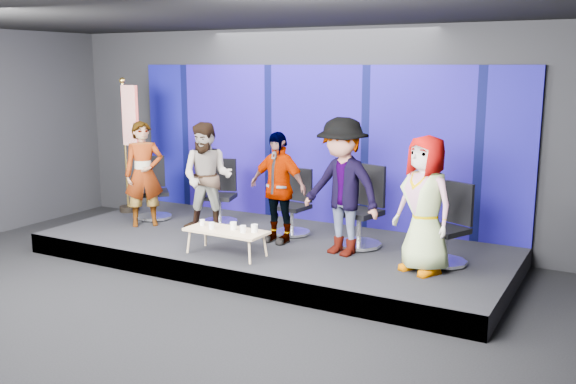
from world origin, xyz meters
name	(u,v)px	position (x,y,z in m)	size (l,w,h in m)	color
ground	(166,314)	(0.00, 0.00, 0.00)	(10.00, 10.00, 0.00)	black
room_walls	(158,108)	(0.00, 0.00, 2.43)	(10.02, 8.02, 3.51)	black
riser	(272,250)	(0.00, 2.50, 0.15)	(7.00, 3.00, 0.30)	black
backdrop	(316,144)	(0.00, 3.95, 1.60)	(7.00, 0.08, 2.60)	#070A54
chair_a	(154,198)	(-2.50, 2.76, 0.65)	(0.84, 0.84, 1.06)	silver
panelist_a	(144,174)	(-2.30, 2.30, 1.16)	(0.62, 0.41, 1.71)	black
chair_b	(221,203)	(-1.29, 3.02, 0.65)	(0.75, 0.75, 1.07)	silver
panelist_b	(207,177)	(-1.19, 2.52, 1.16)	(0.84, 0.65, 1.73)	black
chair_c	(294,213)	(0.11, 2.99, 0.64)	(0.64, 0.64, 1.02)	silver
panelist_c	(278,187)	(0.11, 2.48, 1.13)	(0.97, 0.40, 1.65)	black
chair_d	(362,220)	(1.30, 2.86, 0.69)	(0.80, 0.80, 1.18)	silver
panelist_d	(342,187)	(1.20, 2.36, 1.25)	(1.23, 0.71, 1.91)	black
chair_e	(448,238)	(2.62, 2.61, 0.66)	(0.81, 0.81, 1.08)	silver
panelist_e	(425,205)	(2.43, 2.14, 1.18)	(0.86, 0.56, 1.75)	black
coffee_table	(226,232)	(-0.18, 1.55, 0.63)	(1.17, 0.52, 0.36)	tan
mug_a	(202,223)	(-0.61, 1.58, 0.70)	(0.07, 0.07, 0.09)	silver
mug_b	(212,226)	(-0.38, 1.49, 0.71)	(0.08, 0.08, 0.09)	silver
mug_c	(233,226)	(-0.10, 1.60, 0.71)	(0.09, 0.09, 0.11)	silver
mug_d	(243,229)	(0.10, 1.53, 0.71)	(0.08, 0.08, 0.10)	silver
mug_e	(254,228)	(0.23, 1.62, 0.71)	(0.09, 0.09, 0.11)	silver
flag_stand	(129,142)	(-3.13, 2.90, 1.56)	(0.54, 0.32, 2.39)	black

